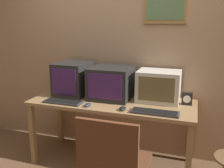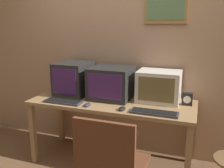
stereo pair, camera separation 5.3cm
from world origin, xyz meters
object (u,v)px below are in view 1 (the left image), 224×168
at_px(mouse_far_corner, 123,109).
at_px(desk_clock, 187,98).
at_px(monitor_center, 111,83).
at_px(monitor_right, 159,86).
at_px(keyboard_side, 155,112).
at_px(monitor_left, 73,79).
at_px(keyboard_main, 63,102).
at_px(mouse_near_keyboard, 88,105).

xyz_separation_m(mouse_far_corner, desk_clock, (0.59, 0.38, 0.05)).
height_order(monitor_center, monitor_right, monitor_center).
bearing_deg(keyboard_side, monitor_right, 94.37).
bearing_deg(monitor_left, monitor_right, 3.44).
relative_size(keyboard_main, mouse_far_corner, 4.12).
bearing_deg(mouse_far_corner, keyboard_main, 179.23).
distance_m(monitor_left, mouse_far_corner, 0.82).
bearing_deg(monitor_left, monitor_center, -0.01).
xyz_separation_m(monitor_center, mouse_near_keyboard, (-0.13, -0.36, -0.16)).
bearing_deg(keyboard_main, monitor_center, 38.80).
bearing_deg(desk_clock, keyboard_main, -163.60).
bearing_deg(keyboard_side, monitor_left, 161.50).
height_order(monitor_left, mouse_near_keyboard, monitor_left).
relative_size(monitor_left, mouse_near_keyboard, 4.34).
bearing_deg(monitor_right, keyboard_main, -156.96).
xyz_separation_m(keyboard_main, keyboard_side, (0.98, -0.00, 0.00)).
relative_size(keyboard_side, desk_clock, 3.33).
distance_m(monitor_center, mouse_far_corner, 0.46).
xyz_separation_m(monitor_left, desk_clock, (1.31, 0.03, -0.12)).
xyz_separation_m(keyboard_main, mouse_far_corner, (0.67, -0.01, 0.00)).
bearing_deg(desk_clock, monitor_left, -178.88).
distance_m(mouse_near_keyboard, mouse_far_corner, 0.37).
xyz_separation_m(monitor_right, keyboard_side, (0.03, -0.41, -0.16)).
height_order(monitor_left, desk_clock, monitor_left).
bearing_deg(keyboard_side, monitor_center, 148.08).
relative_size(mouse_near_keyboard, mouse_far_corner, 1.00).
height_order(monitor_right, mouse_far_corner, monitor_right).
bearing_deg(keyboard_side, desk_clock, 53.54).
height_order(monitor_left, monitor_right, monitor_left).
xyz_separation_m(keyboard_side, mouse_near_keyboard, (-0.69, -0.01, 0.00)).
height_order(mouse_near_keyboard, desk_clock, desk_clock).
xyz_separation_m(mouse_near_keyboard, desk_clock, (0.96, 0.39, 0.05)).
bearing_deg(mouse_far_corner, keyboard_side, 1.45).
bearing_deg(mouse_far_corner, monitor_center, 124.01).
height_order(monitor_left, keyboard_main, monitor_left).
xyz_separation_m(monitor_center, mouse_far_corner, (0.24, -0.35, -0.16)).
xyz_separation_m(monitor_right, desk_clock, (0.31, -0.03, -0.10)).
relative_size(keyboard_main, mouse_near_keyboard, 4.11).
relative_size(monitor_left, keyboard_main, 1.06).
bearing_deg(mouse_far_corner, desk_clock, 32.71).
distance_m(monitor_right, mouse_near_keyboard, 0.80).
bearing_deg(keyboard_main, monitor_left, 98.21).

